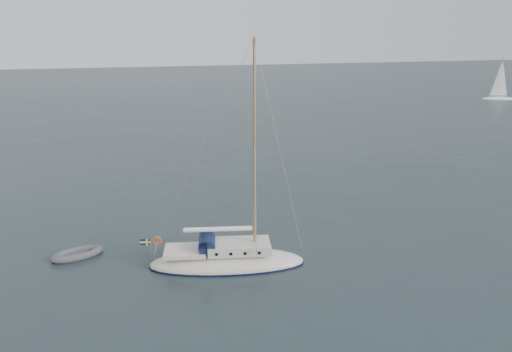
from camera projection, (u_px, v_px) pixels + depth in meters
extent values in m
plane|color=black|center=(272.00, 251.00, 28.11)|extent=(300.00, 300.00, 0.00)
ellipsoid|color=beige|center=(227.00, 263.00, 26.38)|extent=(8.15, 2.54, 1.36)
cube|color=beige|center=(239.00, 245.00, 26.28)|extent=(3.26, 1.72, 0.50)
cube|color=beige|center=(186.00, 254.00, 25.59)|extent=(2.17, 1.72, 0.23)
cylinder|color=#121C3A|center=(207.00, 245.00, 25.77)|extent=(0.87, 1.49, 0.87)
cube|color=#121C3A|center=(204.00, 242.00, 25.67)|extent=(0.41, 1.49, 0.36)
cylinder|color=olive|center=(253.00, 149.00, 25.03)|extent=(0.14, 0.14, 10.87)
cylinder|color=olive|center=(253.00, 138.00, 24.88)|extent=(0.05, 1.99, 0.05)
cylinder|color=olive|center=(218.00, 231.00, 25.72)|extent=(3.80, 0.09, 0.09)
cylinder|color=silver|center=(218.00, 230.00, 25.71)|extent=(3.54, 0.25, 0.25)
cylinder|color=#94939B|center=(157.00, 251.00, 25.10)|extent=(0.04, 1.99, 0.04)
torus|color=#E5450D|center=(155.00, 246.00, 25.59)|extent=(0.49, 0.09, 0.49)
cylinder|color=olive|center=(150.00, 253.00, 25.04)|extent=(0.03, 0.03, 0.82)
cube|color=navy|center=(145.00, 249.00, 24.89)|extent=(0.54, 0.02, 0.34)
cube|color=#FFF300|center=(145.00, 249.00, 24.89)|extent=(0.56, 0.03, 0.08)
cube|color=#FFF300|center=(147.00, 248.00, 24.92)|extent=(0.08, 0.03, 0.36)
cylinder|color=black|center=(214.00, 242.00, 26.78)|extent=(0.16, 0.05, 0.16)
cylinder|color=black|center=(220.00, 255.00, 25.17)|extent=(0.16, 0.05, 0.16)
cylinder|color=black|center=(227.00, 240.00, 26.97)|extent=(0.16, 0.05, 0.16)
cylinder|color=black|center=(234.00, 253.00, 25.36)|extent=(0.16, 0.05, 0.16)
cylinder|color=black|center=(240.00, 239.00, 27.16)|extent=(0.16, 0.05, 0.16)
cylinder|color=black|center=(248.00, 252.00, 25.55)|extent=(0.16, 0.05, 0.16)
cylinder|color=black|center=(252.00, 237.00, 27.35)|extent=(0.16, 0.05, 0.16)
cylinder|color=black|center=(261.00, 250.00, 25.74)|extent=(0.16, 0.05, 0.16)
cube|color=#55565B|center=(77.00, 255.00, 27.35)|extent=(1.75, 0.72, 0.10)
ellipsoid|color=silver|center=(498.00, 99.00, 89.10)|extent=(5.79, 1.93, 0.97)
cylinder|color=#94939B|center=(501.00, 78.00, 88.03)|extent=(0.10, 0.10, 6.76)
cone|color=silver|center=(500.00, 78.00, 88.01)|extent=(3.09, 3.09, 6.28)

